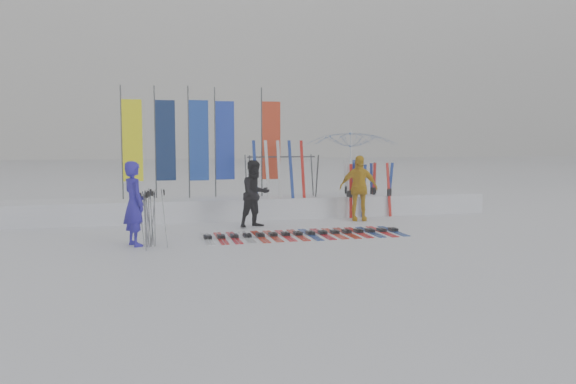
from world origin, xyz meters
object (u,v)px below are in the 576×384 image
object	(u,v)px
person_yellow	(359,188)
ski_rack	(282,171)
person_blue	(134,204)
ski_row	(304,234)
person_black	(255,194)
tent_canopy	(352,169)

from	to	relation	value
person_yellow	ski_rack	distance (m)	2.28
person_blue	ski_rack	bearing A→B (deg)	-73.07
person_blue	ski_row	xyz separation A→B (m)	(3.88, 0.43, -0.87)
ski_row	person_black	bearing A→B (deg)	120.22
person_black	ski_row	bearing A→B (deg)	-84.19
tent_canopy	person_blue	bearing A→B (deg)	-143.89
person_yellow	ski_rack	world-z (taller)	ski_rack
person_yellow	ski_row	bearing A→B (deg)	-125.38
person_black	person_yellow	distance (m)	3.09
person_blue	person_black	bearing A→B (deg)	-80.55
tent_canopy	ski_row	size ratio (longest dim) A/B	0.62
ski_row	ski_rack	size ratio (longest dim) A/B	2.33
person_blue	tent_canopy	world-z (taller)	tent_canopy
person_blue	tent_canopy	distance (m)	8.37
person_blue	person_black	size ratio (longest dim) A/B	1.04
person_black	ski_rack	world-z (taller)	ski_rack
ski_row	ski_rack	xyz separation A→B (m)	(0.18, 3.04, 1.35)
person_black	person_yellow	bearing A→B (deg)	-15.02
tent_canopy	ski_row	bearing A→B (deg)	-122.62
person_yellow	person_blue	bearing A→B (deg)	-146.34
person_black	ski_row	distance (m)	1.95
tent_canopy	ski_rack	bearing A→B (deg)	-151.61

